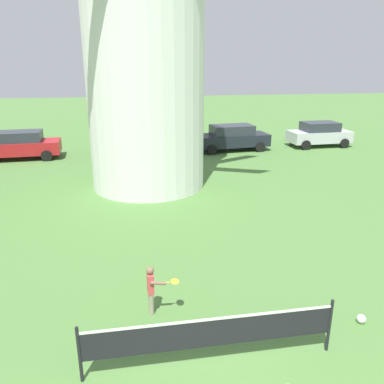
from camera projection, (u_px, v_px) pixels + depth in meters
name	position (u px, v px, depth m)	size (l,w,h in m)	color
tennis_net	(211.00, 333.00, 6.81)	(4.57, 0.06, 1.10)	black
player_far	(152.00, 287.00, 8.29)	(0.69, 0.44, 1.12)	#9E937F
stray_ball	(361.00, 319.00, 8.12)	(0.19, 0.19, 0.19)	silver
parked_car_red	(20.00, 145.00, 21.65)	(4.36, 2.08, 1.56)	red
parked_car_blue	(138.00, 140.00, 23.09)	(4.26, 2.21, 1.56)	#334C99
parked_car_black	(232.00, 137.00, 23.77)	(4.63, 2.20, 1.56)	#1E232D
parked_car_silver	(319.00, 134.00, 24.95)	(3.96, 2.00, 1.56)	silver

